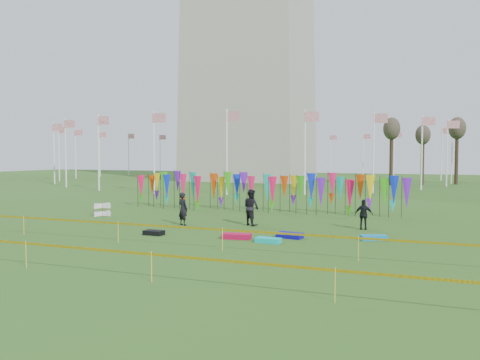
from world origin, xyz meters
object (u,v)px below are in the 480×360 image
(kite_bag_turquoise, at_px, (268,240))
(kite_bag_red, at_px, (237,236))
(person_left, at_px, (183,209))
(kite_bag_teal, at_px, (374,238))
(box_kite, at_px, (102,210))
(kite_bag_blue, at_px, (290,235))
(person_right, at_px, (364,215))
(kite_bag_black, at_px, (154,233))
(person_mid, at_px, (251,207))

(kite_bag_turquoise, height_order, kite_bag_red, kite_bag_red)
(kite_bag_turquoise, bearing_deg, person_left, 151.27)
(person_left, distance_m, kite_bag_teal, 9.88)
(box_kite, distance_m, kite_bag_turquoise, 13.04)
(person_left, bearing_deg, box_kite, 7.80)
(box_kite, height_order, kite_bag_blue, box_kite)
(person_left, distance_m, person_right, 9.28)
(kite_bag_black, bearing_deg, person_left, 92.77)
(person_left, relative_size, kite_bag_blue, 1.54)
(kite_bag_turquoise, xyz_separation_m, kite_bag_red, (-1.59, 0.40, 0.01))
(person_mid, bearing_deg, kite_bag_turquoise, 149.49)
(person_right, distance_m, kite_bag_black, 10.28)
(person_left, relative_size, kite_bag_red, 1.38)
(person_mid, distance_m, kite_bag_blue, 4.21)
(person_left, height_order, kite_bag_teal, person_left)
(kite_bag_black, relative_size, kite_bag_teal, 0.82)
(person_mid, relative_size, kite_bag_blue, 1.69)
(person_right, xyz_separation_m, kite_bag_blue, (-2.83, -3.56, -0.63))
(box_kite, height_order, kite_bag_red, box_kite)
(person_right, distance_m, kite_bag_teal, 2.94)
(box_kite, bearing_deg, kite_bag_teal, -8.93)
(kite_bag_blue, relative_size, kite_bag_black, 1.24)
(person_mid, relative_size, person_right, 1.27)
(person_left, height_order, kite_bag_turquoise, person_left)
(kite_bag_teal, bearing_deg, person_right, 104.61)
(kite_bag_red, height_order, kite_bag_black, kite_bag_red)
(person_left, bearing_deg, kite_bag_teal, -162.91)
(person_right, xyz_separation_m, kite_bag_teal, (0.72, -2.78, -0.65))
(kite_bag_blue, height_order, kite_bag_black, kite_bag_blue)
(kite_bag_turquoise, xyz_separation_m, kite_bag_teal, (4.10, 2.23, 0.00))
(kite_bag_blue, xyz_separation_m, kite_bag_red, (-2.14, -1.05, -0.00))
(person_mid, bearing_deg, person_left, 52.35)
(box_kite, relative_size, kite_bag_teal, 0.70)
(kite_bag_turquoise, distance_m, kite_bag_teal, 4.67)
(box_kite, distance_m, kite_bag_black, 8.16)
(kite_bag_blue, xyz_separation_m, kite_bag_black, (-6.10, -1.49, -0.01))
(person_right, distance_m, kite_bag_blue, 4.59)
(person_mid, height_order, kite_bag_turquoise, person_mid)
(kite_bag_red, bearing_deg, kite_bag_black, -173.68)
(box_kite, relative_size, kite_bag_black, 0.84)
(kite_bag_turquoise, distance_m, kite_bag_black, 5.55)
(box_kite, distance_m, kite_bag_teal, 16.43)
(box_kite, height_order, person_left, person_left)
(person_right, relative_size, kite_bag_turquoise, 1.44)
(box_kite, bearing_deg, kite_bag_blue, -14.72)
(kite_bag_red, height_order, kite_bag_teal, kite_bag_red)
(kite_bag_turquoise, bearing_deg, kite_bag_blue, 69.14)
(kite_bag_blue, bearing_deg, kite_bag_black, -166.31)
(box_kite, relative_size, person_left, 0.44)
(kite_bag_red, bearing_deg, person_left, 146.52)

